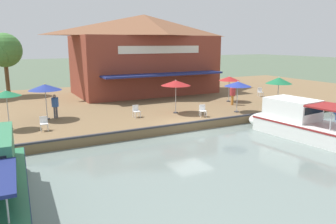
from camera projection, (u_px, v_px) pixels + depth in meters
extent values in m
plane|color=#4C5B47|center=(190.00, 133.00, 21.36)|extent=(220.00, 220.00, 0.00)
cube|color=brown|center=(129.00, 102.00, 30.81)|extent=(22.00, 56.00, 0.60)
cube|color=#2D2D33|center=(189.00, 123.00, 21.31)|extent=(0.20, 50.40, 0.10)
cube|color=brown|center=(145.00, 65.00, 33.97)|extent=(7.44, 13.85, 5.84)
pyramid|color=brown|center=(144.00, 25.00, 33.14)|extent=(7.81, 14.55, 2.10)
cube|color=navy|center=(165.00, 74.00, 30.10)|extent=(1.80, 11.77, 0.16)
cube|color=silver|center=(161.00, 50.00, 30.38)|extent=(0.08, 8.31, 0.70)
cylinder|color=#B7B7B7|center=(278.00, 92.00, 27.27)|extent=(0.06, 0.06, 2.17)
cylinder|color=#2D2D33|center=(277.00, 105.00, 27.49)|extent=(0.36, 0.36, 0.06)
cone|color=#19663D|center=(279.00, 80.00, 27.06)|extent=(2.13, 2.13, 0.53)
cone|color=silver|center=(279.00, 80.00, 27.06)|extent=(1.32, 1.32, 0.42)
sphere|color=silver|center=(279.00, 77.00, 27.01)|extent=(0.08, 0.08, 0.08)
cylinder|color=#B7B7B7|center=(176.00, 98.00, 24.25)|extent=(0.06, 0.06, 2.32)
cylinder|color=#2D2D33|center=(176.00, 113.00, 24.48)|extent=(0.36, 0.36, 0.06)
cone|color=maroon|center=(176.00, 83.00, 24.02)|extent=(2.18, 2.18, 0.39)
cone|color=white|center=(176.00, 83.00, 24.01)|extent=(1.35, 1.35, 0.31)
sphere|color=white|center=(176.00, 80.00, 23.98)|extent=(0.08, 0.08, 0.08)
cylinder|color=#B7B7B7|center=(229.00, 90.00, 29.06)|extent=(0.06, 0.06, 2.12)
cylinder|color=#2D2D33|center=(228.00, 101.00, 29.27)|extent=(0.36, 0.36, 0.06)
cone|color=maroon|center=(229.00, 79.00, 28.85)|extent=(1.82, 1.82, 0.38)
cone|color=white|center=(229.00, 78.00, 28.84)|extent=(1.13, 1.13, 0.30)
sphere|color=white|center=(229.00, 76.00, 28.81)|extent=(0.08, 0.08, 0.08)
cylinder|color=#B7B7B7|center=(8.00, 111.00, 19.72)|extent=(0.06, 0.06, 2.25)
cylinder|color=#2D2D33|center=(10.00, 128.00, 19.95)|extent=(0.36, 0.36, 0.06)
cone|color=#19663D|center=(6.00, 93.00, 19.49)|extent=(1.70, 1.70, 0.33)
cone|color=silver|center=(6.00, 93.00, 19.49)|extent=(1.06, 1.06, 0.26)
sphere|color=silver|center=(6.00, 91.00, 19.46)|extent=(0.08, 0.08, 0.08)
cylinder|color=#B7B7B7|center=(237.00, 98.00, 24.59)|extent=(0.06, 0.06, 2.20)
cylinder|color=#2D2D33|center=(237.00, 112.00, 24.82)|extent=(0.36, 0.36, 0.06)
cone|color=navy|center=(238.00, 84.00, 24.38)|extent=(1.99, 1.99, 0.36)
cone|color=white|center=(238.00, 84.00, 24.37)|extent=(1.23, 1.23, 0.29)
sphere|color=white|center=(238.00, 81.00, 24.34)|extent=(0.08, 0.08, 0.08)
cylinder|color=#B7B7B7|center=(46.00, 103.00, 22.24)|extent=(0.06, 0.06, 2.28)
cylinder|color=#2D2D33|center=(47.00, 119.00, 22.47)|extent=(0.36, 0.36, 0.06)
cone|color=navy|center=(45.00, 87.00, 22.02)|extent=(2.18, 2.18, 0.41)
cone|color=yellow|center=(45.00, 87.00, 22.01)|extent=(1.35, 1.35, 0.33)
sphere|color=yellow|center=(45.00, 84.00, 21.97)|extent=(0.08, 0.08, 0.08)
cube|color=white|center=(140.00, 115.00, 22.94)|extent=(0.04, 0.04, 0.42)
cube|color=white|center=(135.00, 115.00, 22.76)|extent=(0.04, 0.04, 0.42)
cube|color=white|center=(138.00, 114.00, 23.29)|extent=(0.04, 0.04, 0.42)
cube|color=white|center=(133.00, 114.00, 23.10)|extent=(0.04, 0.04, 0.42)
cube|color=white|center=(137.00, 111.00, 22.98)|extent=(0.45, 0.45, 0.05)
cube|color=white|center=(135.00, 108.00, 23.10)|extent=(0.05, 0.44, 0.40)
cube|color=white|center=(206.00, 114.00, 23.02)|extent=(0.05, 0.05, 0.42)
cube|color=white|center=(201.00, 115.00, 22.95)|extent=(0.05, 0.05, 0.42)
cube|color=white|center=(205.00, 113.00, 23.40)|extent=(0.05, 0.05, 0.42)
cube|color=white|center=(199.00, 113.00, 23.33)|extent=(0.05, 0.05, 0.42)
cube|color=white|center=(203.00, 111.00, 23.13)|extent=(0.55, 0.55, 0.05)
cube|color=white|center=(202.00, 107.00, 23.28)|extent=(0.17, 0.43, 0.40)
cube|color=white|center=(48.00, 128.00, 19.41)|extent=(0.04, 0.04, 0.42)
cube|color=white|center=(41.00, 128.00, 19.25)|extent=(0.04, 0.04, 0.42)
cube|color=white|center=(48.00, 126.00, 19.77)|extent=(0.04, 0.04, 0.42)
cube|color=white|center=(40.00, 127.00, 19.61)|extent=(0.04, 0.04, 0.42)
cube|color=white|center=(44.00, 124.00, 19.46)|extent=(0.47, 0.47, 0.05)
cube|color=white|center=(43.00, 119.00, 19.60)|extent=(0.07, 0.44, 0.40)
cube|color=white|center=(263.00, 95.00, 31.74)|extent=(0.05, 0.05, 0.42)
cube|color=white|center=(259.00, 95.00, 31.68)|extent=(0.05, 0.05, 0.42)
cube|color=white|center=(261.00, 94.00, 32.13)|extent=(0.05, 0.05, 0.42)
cube|color=white|center=(258.00, 94.00, 32.07)|extent=(0.05, 0.05, 0.42)
cube|color=white|center=(260.00, 92.00, 31.86)|extent=(0.56, 0.56, 0.05)
cube|color=white|center=(260.00, 90.00, 32.01)|extent=(0.18, 0.43, 0.40)
cylinder|color=orange|center=(233.00, 100.00, 27.69)|extent=(0.13, 0.13, 0.81)
cylinder|color=orange|center=(232.00, 100.00, 27.56)|extent=(0.13, 0.13, 0.81)
cylinder|color=#B23338|center=(233.00, 92.00, 27.48)|extent=(0.47, 0.47, 0.64)
sphere|color=#9E7051|center=(233.00, 87.00, 27.39)|extent=(0.22, 0.22, 0.22)
cylinder|color=#4C4C56|center=(57.00, 112.00, 22.88)|extent=(0.13, 0.13, 0.80)
cylinder|color=#4C4C56|center=(55.00, 112.00, 22.76)|extent=(0.13, 0.13, 0.80)
cylinder|color=#2D5193|center=(55.00, 102.00, 22.67)|extent=(0.47, 0.47, 0.63)
sphere|color=tan|center=(55.00, 96.00, 22.58)|extent=(0.22, 0.22, 0.22)
cylinder|color=silver|center=(7.00, 206.00, 8.29)|extent=(0.05, 0.05, 0.97)
cube|color=white|center=(306.00, 129.00, 20.03)|extent=(6.32, 3.25, 0.96)
ellipsoid|color=white|center=(266.00, 120.00, 22.51)|extent=(2.39, 2.73, 0.96)
cube|color=maroon|center=(306.00, 123.00, 19.95)|extent=(6.40, 3.30, 0.10)
cube|color=white|center=(292.00, 109.00, 20.68)|extent=(3.20, 2.42, 1.26)
cube|color=black|center=(314.00, 110.00, 19.44)|extent=(0.25, 1.86, 0.44)
cube|color=maroon|center=(331.00, 107.00, 18.52)|extent=(2.21, 2.45, 0.09)
cylinder|color=silver|center=(331.00, 121.00, 17.66)|extent=(0.05, 0.05, 1.16)
cylinder|color=#473323|center=(300.00, 103.00, 26.26)|extent=(0.18, 0.18, 0.87)
cylinder|color=#2D2D33|center=(300.00, 97.00, 26.17)|extent=(0.22, 0.22, 0.04)
cylinder|color=brown|center=(7.00, 79.00, 32.20)|extent=(0.38, 0.38, 3.22)
sphere|color=#427A38|center=(4.00, 50.00, 31.61)|extent=(3.29, 3.29, 3.29)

